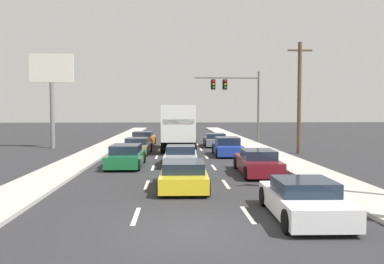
{
  "coord_description": "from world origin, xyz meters",
  "views": [
    {
      "loc": [
        -0.58,
        -10.28,
        3.18
      ],
      "look_at": [
        0.63,
        14.48,
        1.82
      ],
      "focal_mm": 36.76,
      "sensor_mm": 36.0,
      "label": 1
    }
  ],
  "objects_px": {
    "car_yellow": "(184,175)",
    "utility_pole_mid": "(299,96)",
    "roadside_billboard": "(52,82)",
    "car_tan": "(137,146)",
    "traffic_signal_mast": "(233,91)",
    "car_gray": "(215,140)",
    "box_truck": "(179,125)",
    "car_orange": "(143,139)",
    "car_white": "(304,200)",
    "car_green": "(126,156)",
    "car_maroon": "(257,163)",
    "car_blue": "(227,147)",
    "car_silver": "(181,156)"
  },
  "relations": [
    {
      "from": "car_orange",
      "to": "car_yellow",
      "type": "relative_size",
      "value": 1.14
    },
    {
      "from": "car_white",
      "to": "traffic_signal_mast",
      "type": "height_order",
      "value": "traffic_signal_mast"
    },
    {
      "from": "traffic_signal_mast",
      "to": "car_orange",
      "type": "bearing_deg",
      "value": -165.98
    },
    {
      "from": "car_maroon",
      "to": "car_gray",
      "type": "bearing_deg",
      "value": 91.68
    },
    {
      "from": "car_silver",
      "to": "car_yellow",
      "type": "relative_size",
      "value": 1.06
    },
    {
      "from": "car_tan",
      "to": "roadside_billboard",
      "type": "distance_m",
      "value": 10.18
    },
    {
      "from": "car_orange",
      "to": "traffic_signal_mast",
      "type": "bearing_deg",
      "value": 14.02
    },
    {
      "from": "car_silver",
      "to": "car_maroon",
      "type": "xyz_separation_m",
      "value": [
        3.76,
        -3.53,
        0.05
      ]
    },
    {
      "from": "car_gray",
      "to": "utility_pole_mid",
      "type": "bearing_deg",
      "value": -48.89
    },
    {
      "from": "car_blue",
      "to": "car_maroon",
      "type": "height_order",
      "value": "car_blue"
    },
    {
      "from": "car_tan",
      "to": "car_silver",
      "type": "bearing_deg",
      "value": -62.92
    },
    {
      "from": "car_yellow",
      "to": "traffic_signal_mast",
      "type": "xyz_separation_m",
      "value": [
        5.32,
        21.8,
        4.52
      ]
    },
    {
      "from": "car_orange",
      "to": "box_truck",
      "type": "distance_m",
      "value": 5.75
    },
    {
      "from": "car_tan",
      "to": "box_truck",
      "type": "height_order",
      "value": "box_truck"
    },
    {
      "from": "traffic_signal_mast",
      "to": "roadside_billboard",
      "type": "distance_m",
      "value": 16.41
    },
    {
      "from": "car_silver",
      "to": "car_yellow",
      "type": "height_order",
      "value": "car_yellow"
    },
    {
      "from": "car_yellow",
      "to": "car_white",
      "type": "relative_size",
      "value": 1.01
    },
    {
      "from": "car_silver",
      "to": "utility_pole_mid",
      "type": "relative_size",
      "value": 0.54
    },
    {
      "from": "car_tan",
      "to": "car_yellow",
      "type": "xyz_separation_m",
      "value": [
        3.04,
        -13.03,
        -0.01
      ]
    },
    {
      "from": "utility_pole_mid",
      "to": "car_white",
      "type": "bearing_deg",
      "value": -107.5
    },
    {
      "from": "car_yellow",
      "to": "car_orange",
      "type": "bearing_deg",
      "value": 99.02
    },
    {
      "from": "traffic_signal_mast",
      "to": "utility_pole_mid",
      "type": "relative_size",
      "value": 0.85
    },
    {
      "from": "car_tan",
      "to": "car_yellow",
      "type": "relative_size",
      "value": 1.04
    },
    {
      "from": "car_gray",
      "to": "box_truck",
      "type": "bearing_deg",
      "value": -131.66
    },
    {
      "from": "box_truck",
      "to": "car_maroon",
      "type": "bearing_deg",
      "value": -72.23
    },
    {
      "from": "roadside_billboard",
      "to": "car_tan",
      "type": "bearing_deg",
      "value": -31.83
    },
    {
      "from": "utility_pole_mid",
      "to": "car_orange",
      "type": "bearing_deg",
      "value": 149.09
    },
    {
      "from": "box_truck",
      "to": "car_silver",
      "type": "height_order",
      "value": "box_truck"
    },
    {
      "from": "car_orange",
      "to": "car_yellow",
      "type": "distance_m",
      "value": 19.94
    },
    {
      "from": "car_tan",
      "to": "car_green",
      "type": "height_order",
      "value": "car_green"
    },
    {
      "from": "car_tan",
      "to": "box_truck",
      "type": "distance_m",
      "value": 4.03
    },
    {
      "from": "car_green",
      "to": "car_yellow",
      "type": "relative_size",
      "value": 1.08
    },
    {
      "from": "roadside_billboard",
      "to": "box_truck",
      "type": "bearing_deg",
      "value": -13.59
    },
    {
      "from": "box_truck",
      "to": "car_orange",
      "type": "bearing_deg",
      "value": 124.93
    },
    {
      "from": "car_maroon",
      "to": "roadside_billboard",
      "type": "height_order",
      "value": "roadside_billboard"
    },
    {
      "from": "car_silver",
      "to": "car_white",
      "type": "height_order",
      "value": "car_white"
    },
    {
      "from": "box_truck",
      "to": "roadside_billboard",
      "type": "bearing_deg",
      "value": 166.41
    },
    {
      "from": "car_white",
      "to": "roadside_billboard",
      "type": "xyz_separation_m",
      "value": [
        -13.99,
        22.26,
        5.03
      ]
    },
    {
      "from": "car_white",
      "to": "traffic_signal_mast",
      "type": "relative_size",
      "value": 0.6
    },
    {
      "from": "car_tan",
      "to": "car_maroon",
      "type": "height_order",
      "value": "car_maroon"
    },
    {
      "from": "car_gray",
      "to": "roadside_billboard",
      "type": "bearing_deg",
      "value": -175.4
    },
    {
      "from": "car_blue",
      "to": "car_white",
      "type": "xyz_separation_m",
      "value": [
        0.02,
        -16.17,
        -0.06
      ]
    },
    {
      "from": "traffic_signal_mast",
      "to": "car_green",
      "type": "bearing_deg",
      "value": -118.68
    },
    {
      "from": "car_tan",
      "to": "car_silver",
      "type": "distance_m",
      "value": 6.75
    },
    {
      "from": "car_maroon",
      "to": "utility_pole_mid",
      "type": "bearing_deg",
      "value": 60.93
    },
    {
      "from": "car_tan",
      "to": "traffic_signal_mast",
      "type": "bearing_deg",
      "value": 46.38
    },
    {
      "from": "car_yellow",
      "to": "roadside_billboard",
      "type": "relative_size",
      "value": 0.53
    },
    {
      "from": "car_yellow",
      "to": "utility_pole_mid",
      "type": "distance_m",
      "value": 15.77
    },
    {
      "from": "car_green",
      "to": "traffic_signal_mast",
      "type": "bearing_deg",
      "value": 61.32
    },
    {
      "from": "car_maroon",
      "to": "traffic_signal_mast",
      "type": "height_order",
      "value": "traffic_signal_mast"
    }
  ]
}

